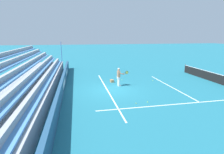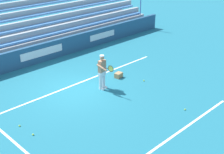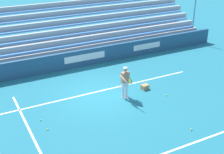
# 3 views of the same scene
# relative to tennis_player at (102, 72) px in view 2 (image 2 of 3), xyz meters

# --- Properties ---
(ground_plane) EXTENTS (160.00, 160.00, 0.00)m
(ground_plane) POSITION_rel_tennis_player_xyz_m (1.09, -0.79, -0.89)
(ground_plane) COLOR #1E6B7F
(court_baseline_white) EXTENTS (12.00, 0.10, 0.01)m
(court_baseline_white) POSITION_rel_tennis_player_xyz_m (1.09, -1.29, -0.89)
(court_baseline_white) COLOR white
(court_baseline_white) RESTS_ON ground
(court_service_line_white) EXTENTS (8.22, 0.10, 0.01)m
(court_service_line_white) POSITION_rel_tennis_player_xyz_m (1.09, 4.71, -0.89)
(court_service_line_white) COLOR white
(court_service_line_white) RESTS_ON ground
(back_wall_sponsor_board) EXTENTS (22.87, 0.25, 1.10)m
(back_wall_sponsor_board) POSITION_rel_tennis_player_xyz_m (1.07, -5.10, -0.34)
(back_wall_sponsor_board) COLOR navy
(back_wall_sponsor_board) RESTS_ON ground
(bleacher_stand) EXTENTS (21.73, 4.00, 3.85)m
(bleacher_stand) POSITION_rel_tennis_player_xyz_m (1.09, -7.73, -0.10)
(bleacher_stand) COLOR #9EA3A8
(bleacher_stand) RESTS_ON ground
(tennis_player) EXTENTS (0.59, 1.03, 1.71)m
(tennis_player) POSITION_rel_tennis_player_xyz_m (0.00, 0.00, 0.00)
(tennis_player) COLOR silver
(tennis_player) RESTS_ON ground
(ball_box_cardboard) EXTENTS (0.44, 0.36, 0.26)m
(ball_box_cardboard) POSITION_rel_tennis_player_xyz_m (-1.48, -0.37, -0.76)
(ball_box_cardboard) COLOR #A87F51
(ball_box_cardboard) RESTS_ON ground
(tennis_ball_on_baseline) EXTENTS (0.07, 0.07, 0.07)m
(tennis_ball_on_baseline) POSITION_rel_tennis_player_xyz_m (4.48, 1.02, -0.86)
(tennis_ball_on_baseline) COLOR #CCE533
(tennis_ball_on_baseline) RESTS_ON ground
(tennis_ball_by_box) EXTENTS (0.07, 0.07, 0.07)m
(tennis_ball_by_box) POSITION_rel_tennis_player_xyz_m (-2.07, 0.85, -0.86)
(tennis_ball_by_box) COLOR #CCE533
(tennis_ball_by_box) RESTS_ON ground
(tennis_ball_far_left) EXTENTS (0.07, 0.07, 0.07)m
(tennis_ball_far_left) POSITION_rel_tennis_player_xyz_m (-1.10, 3.95, -0.86)
(tennis_ball_far_left) COLOR #CCE533
(tennis_ball_far_left) RESTS_ON ground
(tennis_ball_far_right) EXTENTS (0.07, 0.07, 0.07)m
(tennis_ball_far_right) POSITION_rel_tennis_player_xyz_m (4.54, 0.14, -0.86)
(tennis_ball_far_right) COLOR #CCE533
(tennis_ball_far_right) RESTS_ON ground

